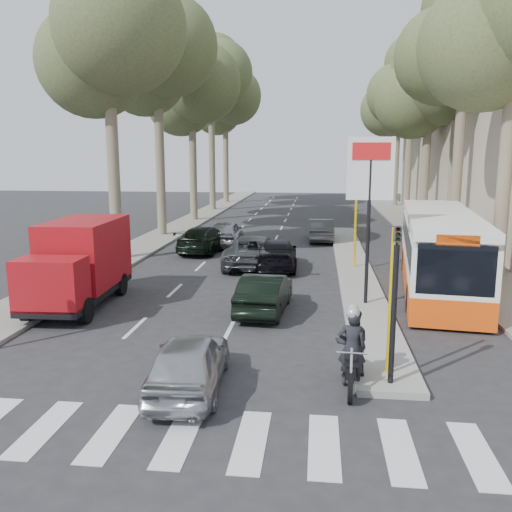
# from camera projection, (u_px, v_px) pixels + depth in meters

# --- Properties ---
(ground) EXTENTS (120.00, 120.00, 0.00)m
(ground) POSITION_uv_depth(u_px,v_px,m) (251.00, 358.00, 13.65)
(ground) COLOR #28282B
(ground) RESTS_ON ground
(sidewalk_right) EXTENTS (3.20, 70.00, 0.12)m
(sidewalk_right) POSITION_uv_depth(u_px,v_px,m) (420.00, 228.00, 37.09)
(sidewalk_right) COLOR gray
(sidewalk_right) RESTS_ON ground
(median_left) EXTENTS (2.40, 64.00, 0.12)m
(median_left) POSITION_uv_depth(u_px,v_px,m) (193.00, 220.00, 41.88)
(median_left) COLOR gray
(median_left) RESTS_ON ground
(traffic_island) EXTENTS (1.50, 26.00, 0.16)m
(traffic_island) POSITION_uv_depth(u_px,v_px,m) (354.00, 268.00, 24.01)
(traffic_island) COLOR gray
(traffic_island) RESTS_ON ground
(building_far) EXTENTS (11.00, 20.00, 16.00)m
(building_far) POSITION_uv_depth(u_px,v_px,m) (493.00, 117.00, 43.63)
(building_far) COLOR #B7A88E
(building_far) RESTS_ON ground
(billboard) EXTENTS (1.50, 12.10, 5.60)m
(billboard) POSITION_uv_depth(u_px,v_px,m) (369.00, 197.00, 17.48)
(billboard) COLOR yellow
(billboard) RESTS_ON ground
(traffic_light_island) EXTENTS (0.16, 0.41, 3.60)m
(traffic_light_island) POSITION_uv_depth(u_px,v_px,m) (395.00, 278.00, 11.36)
(traffic_light_island) COLOR black
(traffic_light_island) RESTS_ON ground
(tree_l_a) EXTENTS (7.40, 7.20, 14.10)m
(tree_l_a) POSITION_uv_depth(u_px,v_px,m) (111.00, 34.00, 24.44)
(tree_l_a) COLOR #6B604C
(tree_l_a) RESTS_ON ground
(tree_l_b) EXTENTS (7.40, 7.20, 14.88)m
(tree_l_b) POSITION_uv_depth(u_px,v_px,m) (159.00, 51.00, 32.13)
(tree_l_b) COLOR #6B604C
(tree_l_b) RESTS_ON ground
(tree_l_c) EXTENTS (7.40, 7.20, 13.71)m
(tree_l_c) POSITION_uv_depth(u_px,v_px,m) (193.00, 86.00, 40.11)
(tree_l_c) COLOR #6B604C
(tree_l_c) RESTS_ON ground
(tree_l_d) EXTENTS (7.40, 7.20, 15.66)m
(tree_l_d) POSITION_uv_depth(u_px,v_px,m) (212.00, 77.00, 47.62)
(tree_l_d) COLOR #6B604C
(tree_l_d) RESTS_ON ground
(tree_l_e) EXTENTS (7.40, 7.20, 14.49)m
(tree_l_e) POSITION_uv_depth(u_px,v_px,m) (227.00, 98.00, 55.63)
(tree_l_e) COLOR #6B604C
(tree_l_e) RESTS_ON ground
(tree_r_b) EXTENTS (7.40, 7.20, 15.27)m
(tree_r_b) POSITION_uv_depth(u_px,v_px,m) (469.00, 30.00, 28.19)
(tree_r_b) COLOR #6B604C
(tree_r_b) RESTS_ON ground
(tree_r_c) EXTENTS (7.40, 7.20, 13.32)m
(tree_r_c) POSITION_uv_depth(u_px,v_px,m) (432.00, 84.00, 36.34)
(tree_r_c) COLOR #6B604C
(tree_r_c) RESTS_ON ground
(tree_r_d) EXTENTS (7.40, 7.20, 14.88)m
(tree_r_d) POSITION_uv_depth(u_px,v_px,m) (414.00, 79.00, 43.89)
(tree_r_d) COLOR #6B604C
(tree_r_d) RESTS_ON ground
(tree_r_e) EXTENTS (7.40, 7.20, 14.10)m
(tree_r_e) POSITION_uv_depth(u_px,v_px,m) (400.00, 98.00, 51.81)
(tree_r_e) COLOR #6B604C
(tree_r_e) RESTS_ON ground
(silver_hatchback) EXTENTS (1.69, 3.78, 1.26)m
(silver_hatchback) POSITION_uv_depth(u_px,v_px,m) (189.00, 362.00, 11.71)
(silver_hatchback) COLOR #ADB1B6
(silver_hatchback) RESTS_ON ground
(dark_hatchback) EXTENTS (1.63, 3.95, 1.27)m
(dark_hatchback) POSITION_uv_depth(u_px,v_px,m) (265.00, 293.00, 17.52)
(dark_hatchback) COLOR black
(dark_hatchback) RESTS_ON ground
(queue_car_a) EXTENTS (2.41, 5.14, 1.42)m
(queue_car_a) POSITION_uv_depth(u_px,v_px,m) (254.00, 251.00, 24.75)
(queue_car_a) COLOR #474B4E
(queue_car_a) RESTS_ON ground
(queue_car_b) EXTENTS (2.12, 4.68, 1.33)m
(queue_car_b) POSITION_uv_depth(u_px,v_px,m) (276.00, 254.00, 24.25)
(queue_car_b) COLOR black
(queue_car_b) RESTS_ON ground
(queue_car_c) EXTENTS (1.85, 4.35, 1.46)m
(queue_car_c) POSITION_uv_depth(u_px,v_px,m) (226.00, 233.00, 30.22)
(queue_car_c) COLOR gray
(queue_car_c) RESTS_ON ground
(queue_car_d) EXTENTS (1.51, 4.02, 1.31)m
(queue_car_d) POSITION_uv_depth(u_px,v_px,m) (321.00, 230.00, 31.98)
(queue_car_d) COLOR #474B4E
(queue_car_d) RESTS_ON ground
(queue_car_e) EXTENTS (2.47, 4.86, 1.35)m
(queue_car_e) POSITION_uv_depth(u_px,v_px,m) (205.00, 239.00, 28.39)
(queue_car_e) COLOR black
(queue_car_e) RESTS_ON ground
(red_truck) EXTENTS (2.25, 5.42, 2.85)m
(red_truck) POSITION_uv_depth(u_px,v_px,m) (80.00, 262.00, 18.15)
(red_truck) COLOR black
(red_truck) RESTS_ON ground
(city_bus) EXTENTS (3.82, 11.37, 2.94)m
(city_bus) POSITION_uv_depth(u_px,v_px,m) (439.00, 248.00, 20.55)
(city_bus) COLOR #F24D0D
(city_bus) RESTS_ON ground
(motorcycle) EXTENTS (0.80, 2.17, 1.84)m
(motorcycle) POSITION_uv_depth(u_px,v_px,m) (352.00, 348.00, 11.99)
(motorcycle) COLOR black
(motorcycle) RESTS_ON ground
(pedestrian_near) EXTENTS (0.78, 1.18, 1.85)m
(pedestrian_near) POSITION_uv_depth(u_px,v_px,m) (469.00, 248.00, 23.48)
(pedestrian_near) COLOR #433550
(pedestrian_near) RESTS_ON sidewalk_right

